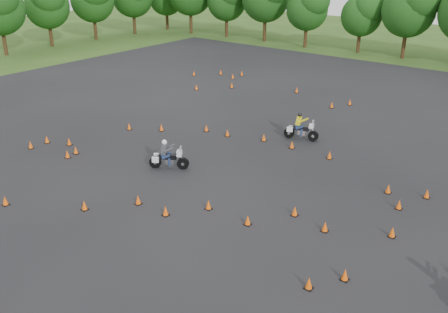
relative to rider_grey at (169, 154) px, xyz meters
name	(u,v)px	position (x,y,z in m)	size (l,w,h in m)	color
ground	(173,205)	(3.12, -3.00, -0.87)	(140.00, 140.00, 0.00)	#2D5119
asphalt_pad	(246,165)	(3.12, 3.00, -0.87)	(62.00, 62.00, 0.00)	black
treeline	(447,28)	(5.40, 31.62, 3.66)	(86.88, 32.11, 10.26)	#184313
traffic_cones	(231,163)	(2.64, 2.25, -0.64)	(33.20, 33.24, 0.45)	#F1590A
rider_grey	(169,154)	(0.00, 0.00, 0.00)	(2.25, 0.69, 1.74)	#3D3E45
rider_yellow	(301,127)	(3.56, 8.48, 0.00)	(2.26, 0.69, 1.74)	gold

